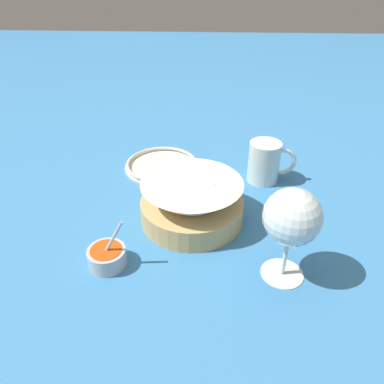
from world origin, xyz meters
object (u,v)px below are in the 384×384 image
food_basket (192,203)px  wine_glass (292,219)px  sauce_cup (107,256)px  beer_mug (265,163)px  side_plate (162,165)px

food_basket → wine_glass: 0.23m
sauce_cup → food_basket: bearing=44.6°
beer_mug → side_plate: (-0.24, 0.05, -0.04)m
beer_mug → food_basket: bearing=-135.0°
beer_mug → side_plate: 0.25m
sauce_cup → wine_glass: size_ratio=0.57×
sauce_cup → wine_glass: 0.31m
beer_mug → side_plate: bearing=169.1°
food_basket → sauce_cup: sauce_cup is taller
food_basket → wine_glass: size_ratio=1.22×
food_basket → beer_mug: (0.16, 0.16, 0.01)m
food_basket → side_plate: food_basket is taller
side_plate → sauce_cup: bearing=-98.8°
sauce_cup → beer_mug: bearing=44.8°
sauce_cup → wine_glass: wine_glass is taller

